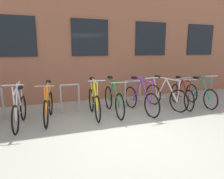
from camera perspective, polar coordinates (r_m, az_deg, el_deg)
ground_plane at (r=4.63m, az=4.05°, el=-11.97°), size 42.00×42.00×0.00m
storefront_building at (r=10.28m, az=-10.37°, el=14.90°), size 28.00×6.07×5.04m
bike_rack at (r=6.20m, az=-2.57°, el=-1.00°), size 6.57×0.05×0.85m
bicycle_purple at (r=6.03m, az=8.00°, el=-2.67°), size 0.44×1.77×1.11m
bicycle_yellow at (r=5.64m, az=-5.05°, el=-3.55°), size 0.44×1.67×1.08m
bicycle_white at (r=6.62m, az=14.70°, el=-1.75°), size 0.56×1.70×1.01m
bicycle_orange at (r=5.51m, az=-17.44°, el=-4.48°), size 0.45×1.68×1.02m
bicycle_green at (r=5.84m, az=0.46°, el=-2.95°), size 0.44×1.79×1.06m
bicycle_silver at (r=5.37m, az=-24.56°, el=-5.50°), size 0.44×1.61×1.10m
bicycle_teal at (r=7.31m, az=23.59°, el=-1.26°), size 0.44×1.60×1.06m
bicycle_maroon at (r=6.98m, az=18.95°, el=-1.46°), size 0.56×1.66×0.97m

